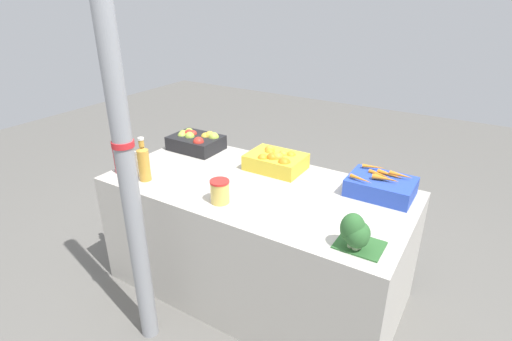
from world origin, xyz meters
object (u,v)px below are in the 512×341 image
(support_pole, at_px, (126,165))
(carrot_crate, at_px, (381,186))
(broccoli_pile, at_px, (356,233))
(juice_bottle_ruby, at_px, (119,156))
(apple_crate, at_px, (197,141))
(pickle_jar, at_px, (220,191))
(juice_bottle_cloudy, at_px, (132,162))
(orange_crate, at_px, (276,161))
(juice_bottle_amber, at_px, (144,162))

(support_pole, xyz_separation_m, carrot_crate, (1.02, 0.98, -0.27))
(broccoli_pile, height_order, juice_bottle_ruby, juice_bottle_ruby)
(juice_bottle_ruby, bearing_deg, broccoli_pile, -0.73)
(apple_crate, xyz_separation_m, pickle_jar, (0.64, -0.58, 0.00))
(broccoli_pile, xyz_separation_m, juice_bottle_ruby, (-1.61, 0.02, 0.03))
(apple_crate, bearing_deg, broccoli_pile, -22.99)
(broccoli_pile, bearing_deg, juice_bottle_cloudy, 179.21)
(support_pole, relative_size, broccoli_pile, 10.10)
(orange_crate, distance_m, pickle_jar, 0.57)
(apple_crate, bearing_deg, pickle_jar, -42.06)
(juice_bottle_amber, bearing_deg, broccoli_pile, -0.85)
(support_pole, bearing_deg, juice_bottle_ruby, 144.36)
(support_pole, height_order, juice_bottle_ruby, support_pole)
(carrot_crate, distance_m, juice_bottle_cloudy, 1.56)
(support_pole, xyz_separation_m, juice_bottle_cloudy, (-0.42, 0.39, -0.22))
(apple_crate, relative_size, pickle_jar, 2.75)
(orange_crate, bearing_deg, apple_crate, 179.00)
(juice_bottle_amber, bearing_deg, juice_bottle_cloudy, -180.00)
(support_pole, xyz_separation_m, juice_bottle_amber, (-0.31, 0.39, -0.20))
(broccoli_pile, relative_size, juice_bottle_ruby, 0.80)
(juice_bottle_ruby, bearing_deg, support_pole, -35.64)
(carrot_crate, distance_m, broccoli_pile, 0.61)
(apple_crate, distance_m, carrot_crate, 1.39)
(orange_crate, relative_size, broccoli_pile, 1.70)
(broccoli_pile, bearing_deg, support_pole, -161.00)
(support_pole, relative_size, juice_bottle_amber, 7.78)
(support_pole, height_order, pickle_jar, support_pole)
(broccoli_pile, xyz_separation_m, pickle_jar, (-0.80, 0.04, -0.02))
(apple_crate, height_order, orange_crate, apple_crate)
(orange_crate, xyz_separation_m, carrot_crate, (0.70, 0.01, -0.01))
(pickle_jar, bearing_deg, juice_bottle_ruby, -178.92)
(apple_crate, relative_size, carrot_crate, 1.00)
(juice_bottle_amber, bearing_deg, apple_crate, 95.90)
(carrot_crate, xyz_separation_m, juice_bottle_amber, (-1.33, -0.59, 0.07))
(apple_crate, distance_m, juice_bottle_cloudy, 0.59)
(orange_crate, xyz_separation_m, juice_bottle_ruby, (-0.86, -0.58, 0.05))
(juice_bottle_amber, xyz_separation_m, pickle_jar, (0.58, 0.02, -0.05))
(support_pole, bearing_deg, orange_crate, 72.01)
(orange_crate, height_order, juice_bottle_amber, juice_bottle_amber)
(pickle_jar, bearing_deg, juice_bottle_amber, -178.50)
(support_pole, distance_m, orange_crate, 1.05)
(orange_crate, xyz_separation_m, juice_bottle_cloudy, (-0.74, -0.58, 0.04))
(apple_crate, xyz_separation_m, orange_crate, (0.69, -0.01, -0.00))
(broccoli_pile, relative_size, pickle_jar, 1.62)
(orange_crate, height_order, carrot_crate, orange_crate)
(orange_crate, bearing_deg, support_pole, -107.99)
(carrot_crate, xyz_separation_m, juice_bottle_ruby, (-1.56, -0.59, 0.06))
(pickle_jar, bearing_deg, orange_crate, 84.95)
(orange_crate, distance_m, juice_bottle_ruby, 1.03)
(orange_crate, height_order, juice_bottle_cloudy, juice_bottle_cloudy)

